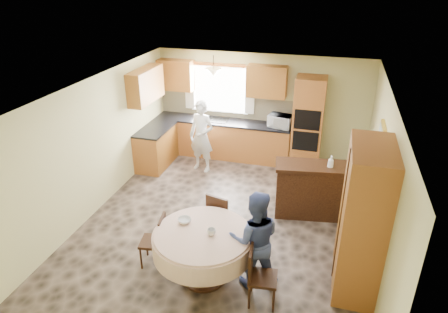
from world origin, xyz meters
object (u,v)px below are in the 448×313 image
Objects in this scene: cupboard at (363,220)px; person_sink at (202,136)px; sideboard at (311,191)px; dining_table at (203,243)px; chair_right at (258,273)px; person_dining at (255,240)px; chair_left at (157,238)px; chair_back at (220,216)px; oven_tower at (308,123)px.

cupboard is 4.40m from person_sink.
sideboard is 2.60m from dining_table.
person_dining reaches higher than chair_right.
chair_back is at bearing 123.74° from chair_left.
sideboard is 1.95m from cupboard.
cupboard is 2.25m from chair_back.
oven_tower reaches higher than dining_table.
chair_left is (-2.17, -2.06, -0.01)m from sideboard.
chair_back is 1.07m from person_dining.
chair_back is (-1.08, -3.34, -0.53)m from oven_tower.
chair_back is (-1.37, -1.31, 0.04)m from sideboard.
dining_table is at bearing -57.24° from person_sink.
sideboard reaches higher than chair_right.
person_dining reaches higher than sideboard.
chair_back reaches higher than chair_left.
chair_back is (-0.00, 0.89, -0.12)m from dining_table.
sideboard is at bearing -81.73° from oven_tower.
cupboard is at bearing -74.07° from sideboard.
person_dining is at bearing 13.63° from chair_right.
dining_table is 0.95× the size of person_dining.
oven_tower is at bearing 89.41° from sideboard.
sideboard is at bearing 58.02° from dining_table.
person_sink is at bearing -159.76° from oven_tower.
chair_right is at bearing 68.42° from chair_left.
cupboard reaches higher than person_dining.
person_dining is (-0.35, -4.10, -0.30)m from oven_tower.
oven_tower is 2.38× the size of chair_right.
person_dining is at bearing 10.53° from dining_table.
oven_tower is 2.20× the size of chair_back.
person_dining is (1.90, -3.27, -0.06)m from person_sink.
chair_back is 0.59× the size of person_sink.
person_sink reaches higher than person_dining.
sideboard is 0.94× the size of dining_table.
dining_table is 0.89× the size of person_sink.
dining_table is at bearing 104.24° from chair_back.
person_sink reaches higher than chair_back.
chair_back is at bearing 90.07° from dining_table.
sideboard reaches higher than chair_left.
cupboard reaches higher than chair_right.
cupboard reaches higher than sideboard.
sideboard is 1.90m from chair_back.
oven_tower is 4.54m from chair_left.
dining_table is 0.83m from chair_left.
cupboard is at bearing -177.87° from person_dining.
cupboard is 2.48× the size of chair_right.
chair_left is 0.96× the size of chair_right.
person_sink is (-3.32, 2.88, -0.28)m from cupboard.
chair_right is at bearing 141.82° from chair_back.
oven_tower is 4.38m from dining_table.
sideboard is 2.99m from chair_left.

